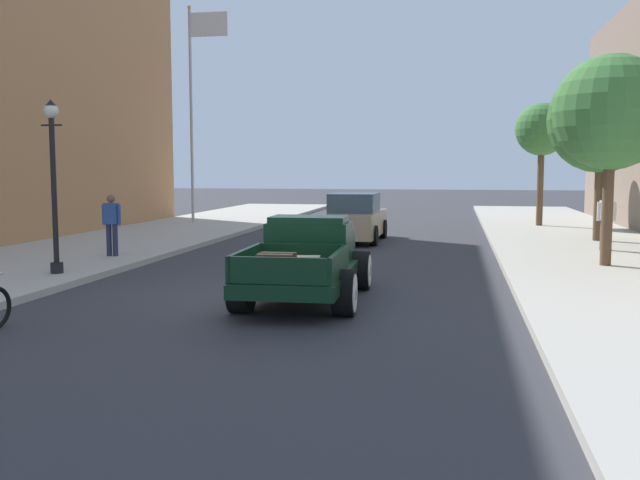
{
  "coord_description": "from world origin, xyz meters",
  "views": [
    {
      "loc": [
        3.34,
        -13.32,
        2.51
      ],
      "look_at": [
        0.58,
        1.29,
        1.0
      ],
      "focal_mm": 40.09,
      "sensor_mm": 36.0,
      "label": 1
    }
  ],
  "objects_px": {
    "hotrod_truck_dark_green": "(308,259)",
    "pedestrian_sidewalk_right": "(606,218)",
    "street_lamp_near": "(53,173)",
    "street_tree_nearest": "(611,113)",
    "street_tree_second": "(601,120)",
    "street_tree_third": "(542,130)",
    "car_background_tan": "(355,219)",
    "flagpole": "(196,91)",
    "pedestrian_sidewalk_left": "(112,221)"
  },
  "relations": [
    {
      "from": "hotrod_truck_dark_green",
      "to": "street_tree_second",
      "type": "distance_m",
      "value": 13.63
    },
    {
      "from": "flagpole",
      "to": "street_tree_third",
      "type": "bearing_deg",
      "value": 4.37
    },
    {
      "from": "hotrod_truck_dark_green",
      "to": "flagpole",
      "type": "relative_size",
      "value": 0.54
    },
    {
      "from": "flagpole",
      "to": "street_tree_nearest",
      "type": "relative_size",
      "value": 1.82
    },
    {
      "from": "street_tree_third",
      "to": "car_background_tan",
      "type": "bearing_deg",
      "value": -137.0
    },
    {
      "from": "car_background_tan",
      "to": "flagpole",
      "type": "distance_m",
      "value": 10.46
    },
    {
      "from": "street_lamp_near",
      "to": "street_tree_second",
      "type": "xyz_separation_m",
      "value": [
        13.32,
        9.89,
        1.64
      ]
    },
    {
      "from": "pedestrian_sidewalk_left",
      "to": "street_tree_second",
      "type": "bearing_deg",
      "value": 26.4
    },
    {
      "from": "street_lamp_near",
      "to": "street_tree_second",
      "type": "height_order",
      "value": "street_tree_second"
    },
    {
      "from": "street_tree_second",
      "to": "car_background_tan",
      "type": "bearing_deg",
      "value": -177.74
    },
    {
      "from": "pedestrian_sidewalk_left",
      "to": "hotrod_truck_dark_green",
      "type": "bearing_deg",
      "value": -34.46
    },
    {
      "from": "pedestrian_sidewalk_right",
      "to": "flagpole",
      "type": "bearing_deg",
      "value": 153.02
    },
    {
      "from": "hotrod_truck_dark_green",
      "to": "pedestrian_sidewalk_right",
      "type": "xyz_separation_m",
      "value": [
        7.03,
        8.2,
        0.33
      ]
    },
    {
      "from": "street_tree_nearest",
      "to": "street_tree_second",
      "type": "bearing_deg",
      "value": 81.37
    },
    {
      "from": "hotrod_truck_dark_green",
      "to": "car_background_tan",
      "type": "height_order",
      "value": "car_background_tan"
    },
    {
      "from": "street_lamp_near",
      "to": "street_tree_third",
      "type": "height_order",
      "value": "street_tree_third"
    },
    {
      "from": "street_tree_nearest",
      "to": "pedestrian_sidewalk_right",
      "type": "bearing_deg",
      "value": 79.03
    },
    {
      "from": "street_lamp_near",
      "to": "hotrod_truck_dark_green",
      "type": "bearing_deg",
      "value": -10.77
    },
    {
      "from": "street_tree_third",
      "to": "street_lamp_near",
      "type": "bearing_deg",
      "value": -127.47
    },
    {
      "from": "street_tree_third",
      "to": "street_tree_nearest",
      "type": "bearing_deg",
      "value": -89.05
    },
    {
      "from": "hotrod_truck_dark_green",
      "to": "street_tree_second",
      "type": "xyz_separation_m",
      "value": [
        7.32,
        11.03,
        3.27
      ]
    },
    {
      "from": "hotrod_truck_dark_green",
      "to": "car_background_tan",
      "type": "distance_m",
      "value": 10.73
    },
    {
      "from": "car_background_tan",
      "to": "pedestrian_sidewalk_left",
      "type": "relative_size",
      "value": 2.62
    },
    {
      "from": "pedestrian_sidewalk_right",
      "to": "street_tree_nearest",
      "type": "relative_size",
      "value": 0.33
    },
    {
      "from": "pedestrian_sidewalk_left",
      "to": "flagpole",
      "type": "xyz_separation_m",
      "value": [
        -1.9,
        11.64,
        4.68
      ]
    },
    {
      "from": "flagpole",
      "to": "street_tree_third",
      "type": "relative_size",
      "value": 1.84
    },
    {
      "from": "flagpole",
      "to": "street_tree_second",
      "type": "xyz_separation_m",
      "value": [
        15.47,
        -4.9,
        -1.74
      ]
    },
    {
      "from": "street_lamp_near",
      "to": "street_tree_nearest",
      "type": "distance_m",
      "value": 12.99
    },
    {
      "from": "flagpole",
      "to": "street_tree_third",
      "type": "distance_m",
      "value": 14.47
    },
    {
      "from": "pedestrian_sidewalk_right",
      "to": "street_tree_nearest",
      "type": "bearing_deg",
      "value": -100.97
    },
    {
      "from": "pedestrian_sidewalk_left",
      "to": "street_tree_nearest",
      "type": "distance_m",
      "value": 12.93
    },
    {
      "from": "hotrod_truck_dark_green",
      "to": "car_background_tan",
      "type": "xyz_separation_m",
      "value": [
        -0.59,
        10.72,
        0.01
      ]
    },
    {
      "from": "street_tree_nearest",
      "to": "street_tree_second",
      "type": "relative_size",
      "value": 0.9
    },
    {
      "from": "car_background_tan",
      "to": "street_tree_nearest",
      "type": "bearing_deg",
      "value": -40.27
    },
    {
      "from": "street_tree_nearest",
      "to": "street_tree_third",
      "type": "xyz_separation_m",
      "value": [
        -0.2,
        12.21,
        0.21
      ]
    },
    {
      "from": "hotrod_truck_dark_green",
      "to": "street_tree_third",
      "type": "relative_size",
      "value": 1.0
    },
    {
      "from": "street_tree_second",
      "to": "pedestrian_sidewalk_right",
      "type": "bearing_deg",
      "value": -95.79
    },
    {
      "from": "street_tree_nearest",
      "to": "street_tree_third",
      "type": "bearing_deg",
      "value": 90.95
    },
    {
      "from": "car_background_tan",
      "to": "street_tree_third",
      "type": "distance_m",
      "value": 9.8
    },
    {
      "from": "pedestrian_sidewalk_right",
      "to": "street_tree_second",
      "type": "distance_m",
      "value": 4.09
    },
    {
      "from": "street_tree_second",
      "to": "flagpole",
      "type": "bearing_deg",
      "value": 162.42
    },
    {
      "from": "hotrod_truck_dark_green",
      "to": "flagpole",
      "type": "distance_m",
      "value": 18.59
    },
    {
      "from": "hotrod_truck_dark_green",
      "to": "street_tree_nearest",
      "type": "height_order",
      "value": "street_tree_nearest"
    },
    {
      "from": "car_background_tan",
      "to": "street_tree_second",
      "type": "relative_size",
      "value": 0.78
    },
    {
      "from": "car_background_tan",
      "to": "hotrod_truck_dark_green",
      "type": "bearing_deg",
      "value": -86.83
    },
    {
      "from": "street_tree_second",
      "to": "street_tree_nearest",
      "type": "bearing_deg",
      "value": -98.63
    },
    {
      "from": "street_tree_third",
      "to": "flagpole",
      "type": "bearing_deg",
      "value": -175.63
    },
    {
      "from": "car_background_tan",
      "to": "pedestrian_sidewalk_left",
      "type": "bearing_deg",
      "value": -131.38
    },
    {
      "from": "pedestrian_sidewalk_left",
      "to": "street_tree_second",
      "type": "distance_m",
      "value": 15.43
    },
    {
      "from": "car_background_tan",
      "to": "street_tree_third",
      "type": "xyz_separation_m",
      "value": [
        6.76,
        6.31,
        3.25
      ]
    }
  ]
}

